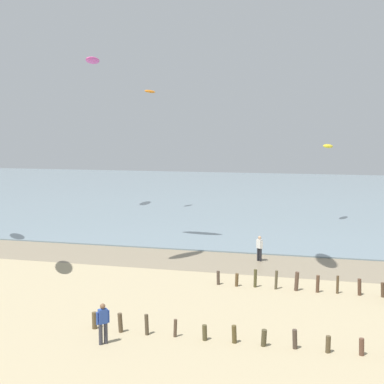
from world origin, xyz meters
name	(u,v)px	position (x,y,z in m)	size (l,w,h in m)	color
wet_sand_strip	(217,262)	(0.00, 25.89, 0.00)	(120.00, 5.39, 0.01)	gray
sea	(269,194)	(0.00, 63.58, 0.05)	(160.00, 70.00, 0.10)	gray
groyne_mid	(250,336)	(3.84, 13.04, 0.38)	(13.90, 0.35, 0.90)	brown
groyne_far	(320,284)	(6.63, 20.78, 0.46)	(11.18, 0.34, 1.05)	#4B3D31
person_right_flank	(103,322)	(-1.99, 11.67, 0.92)	(0.43, 0.43, 1.71)	#383842
person_far_down_beach	(259,248)	(2.71, 26.76, 0.92)	(0.47, 0.39, 1.71)	#232328
kite_aloft_0	(150,91)	(-11.20, 45.79, 12.85)	(1.83, 0.59, 0.29)	orange
kite_aloft_1	(93,60)	(-17.47, 45.31, 16.22)	(3.42, 1.09, 0.55)	#E54C99
kite_aloft_11	(328,146)	(7.24, 43.14, 7.26)	(2.09, 0.67, 0.33)	yellow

